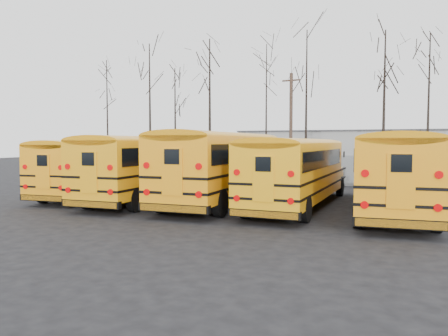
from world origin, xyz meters
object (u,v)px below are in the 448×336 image
at_px(bus_c, 225,161).
at_px(bus_e, 390,166).
at_px(bus_b, 153,162).
at_px(utility_pole_left, 291,125).
at_px(bus_a, 103,163).
at_px(bus_d, 298,167).

height_order(bus_c, bus_e, bus_c).
xyz_separation_m(bus_b, bus_c, (3.65, 0.40, 0.11)).
xyz_separation_m(bus_e, utility_pole_left, (-7.41, 13.99, 2.24)).
xyz_separation_m(bus_a, bus_d, (10.66, -0.39, 0.05)).
height_order(bus_a, bus_e, bus_e).
xyz_separation_m(bus_a, bus_c, (7.12, -0.15, 0.23)).
relative_size(bus_b, bus_e, 0.98).
bearing_deg(bus_c, bus_a, 177.30).
xyz_separation_m(bus_a, utility_pole_left, (7.02, 13.58, 2.40)).
relative_size(bus_b, bus_d, 1.04).
height_order(bus_c, bus_d, bus_c).
relative_size(bus_c, bus_e, 1.03).
distance_m(bus_a, bus_d, 10.67).
height_order(bus_d, bus_e, bus_e).
height_order(bus_c, utility_pole_left, utility_pole_left).
bearing_deg(bus_c, bus_d, -5.32).
xyz_separation_m(bus_c, utility_pole_left, (-0.10, 13.73, 2.16)).
bearing_deg(utility_pole_left, bus_b, -96.29).
distance_m(bus_b, utility_pole_left, 14.75).
height_order(bus_b, bus_e, bus_e).
bearing_deg(bus_a, bus_e, -7.09).
relative_size(bus_b, bus_c, 0.95).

